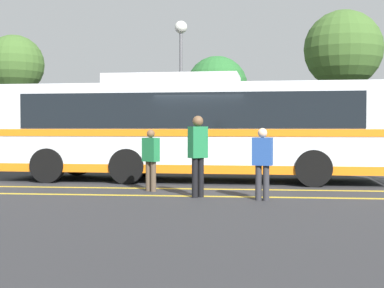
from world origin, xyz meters
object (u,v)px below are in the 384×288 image
tree_1 (343,50)px  pedestrian_0 (262,160)px  tree_0 (217,87)px  transit_bus (192,126)px  pedestrian_1 (198,150)px  parked_car_2 (223,150)px  street_lamp (181,56)px  tree_2 (14,65)px  parked_car_3 (362,148)px  parked_car_1 (96,150)px  pedestrian_2 (151,157)px

tree_1 → pedestrian_0: bearing=-106.9°
tree_0 → transit_bus: bearing=-90.8°
pedestrian_0 → pedestrian_1: size_ratio=0.85×
parked_car_2 → street_lamp: street_lamp is taller
pedestrian_0 → street_lamp: size_ratio=0.25×
tree_2 → parked_car_3: bearing=-11.4°
pedestrian_1 → pedestrian_0: bearing=-56.2°
tree_1 → transit_bus: bearing=-124.6°
street_lamp → tree_1: (7.16, 1.05, 0.31)m
tree_0 → parked_car_3: bearing=-36.6°
transit_bus → pedestrian_0: size_ratio=7.35×
parked_car_3 → pedestrian_0: 10.89m
parked_car_1 → tree_2: bearing=52.3°
parked_car_3 → pedestrian_0: bearing=162.1°
parked_car_3 → pedestrian_0: (-4.16, -10.06, 0.11)m
parked_car_3 → tree_2: (-15.82, 3.18, 3.85)m
transit_bus → tree_0: tree_0 is taller
parked_car_1 → pedestrian_0: (6.52, -9.56, 0.19)m
tree_0 → tree_2: 9.93m
parked_car_2 → parked_car_3: bearing=90.6°
street_lamp → parked_car_1: bearing=-146.3°
pedestrian_2 → parked_car_3: bearing=85.3°
parked_car_3 → tree_0: tree_0 is taller
transit_bus → street_lamp: size_ratio=1.85×
parked_car_3 → tree_2: bearing=83.2°
parked_car_3 → tree_0: 8.03m
parked_car_3 → pedestrian_2: bearing=146.0°
transit_bus → parked_car_3: 8.53m
parked_car_2 → tree_2: tree_2 is taller
pedestrian_2 → street_lamp: (-0.56, 10.31, 3.90)m
pedestrian_0 → tree_2: 18.04m
pedestrian_1 → street_lamp: (-1.84, 11.35, 3.69)m
pedestrian_2 → tree_0: bearing=120.1°
pedestrian_2 → street_lamp: size_ratio=0.25×
tree_0 → tree_1: tree_1 is taller
pedestrian_1 → tree_1: tree_1 is taller
tree_1 → tree_2: size_ratio=1.12×
transit_bus → pedestrian_2: transit_bus is taller
tree_0 → tree_2: tree_2 is taller
transit_bus → pedestrian_2: bearing=-12.2°
parked_car_1 → street_lamp: bearing=-58.4°
parked_car_3 → tree_1: tree_1 is taller
parked_car_1 → transit_bus: bearing=-141.8°
parked_car_2 → parked_car_3: 5.51m
transit_bus → tree_0: 10.49m
parked_car_1 → tree_2: tree_2 is taller
pedestrian_2 → parked_car_2: bearing=114.4°
tree_0 → pedestrian_1: bearing=-88.3°
tree_0 → tree_2: bearing=-172.4°
tree_2 → street_lamp: bearing=-10.3°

